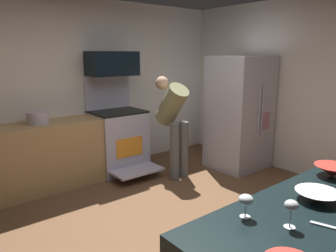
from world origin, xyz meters
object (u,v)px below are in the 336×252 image
mixing_bowl_prep (333,171)px  microwave (112,64)px  mixing_bowl_small (317,196)px  wine_glass_near (291,207)px  refrigerator (239,113)px  person_cook (173,119)px  wine_glass_mid (246,201)px  stock_pot (38,118)px  oven_range (118,139)px

mixing_bowl_prep → microwave: bearing=89.2°
microwave → mixing_bowl_prep: size_ratio=2.83×
mixing_bowl_prep → mixing_bowl_small: bearing=-164.9°
wine_glass_near → refrigerator: bearing=43.0°
wine_glass_near → microwave: bearing=74.8°
mixing_bowl_prep → wine_glass_near: (-0.91, -0.20, 0.08)m
person_cook → wine_glass_near: person_cook is taller
microwave → mixing_bowl_small: bearing=-98.8°
mixing_bowl_prep → wine_glass_mid: bearing=179.2°
person_cook → mixing_bowl_prep: 2.60m
stock_pot → mixing_bowl_small: bearing=-79.4°
wine_glass_mid → mixing_bowl_small: bearing=-15.7°
person_cook → stock_pot: (-1.70, 0.71, 0.11)m
oven_range → person_cook: (0.53, -0.70, 0.36)m
wine_glass_near → person_cook: bearing=61.4°
mixing_bowl_small → wine_glass_near: 0.44m
wine_glass_near → mixing_bowl_prep: bearing=12.3°
wine_glass_near → wine_glass_mid: bearing=113.5°
oven_range → wine_glass_mid: bearing=-108.1°
person_cook → stock_pot: 1.85m
wine_glass_near → wine_glass_mid: wine_glass_near is taller
microwave → mixing_bowl_small: microwave is taller
refrigerator → mixing_bowl_prep: 2.75m
microwave → stock_pot: (-1.17, -0.08, -0.67)m
microwave → wine_glass_near: 3.71m
mixing_bowl_prep → refrigerator: bearing=53.0°
person_cook → stock_pot: bearing=157.2°
refrigerator → wine_glass_mid: refrigerator is taller
microwave → stock_pot: 1.35m
wine_glass_near → stock_pot: size_ratio=0.56×
mixing_bowl_small → microwave: bearing=81.2°
mixing_bowl_small → mixing_bowl_prep: size_ratio=1.03×
oven_range → person_cook: size_ratio=1.00×
mixing_bowl_small → stock_pot: stock_pot is taller
mixing_bowl_prep → stock_pot: (-1.12, 3.25, 0.04)m
oven_range → person_cook: bearing=-52.8°
person_cook → wine_glass_near: bearing=-118.6°
wine_glass_mid → mixing_bowl_prep: bearing=-0.8°
refrigerator → person_cook: (-1.07, 0.34, -0.01)m
person_cook → wine_glass_near: (-1.49, -2.74, 0.15)m
refrigerator → person_cook: refrigerator is taller
mixing_bowl_prep → wine_glass_mid: wine_glass_mid is taller
wine_glass_mid → stock_pot: (-0.12, 3.24, -0.02)m
refrigerator → wine_glass_near: size_ratio=11.35×
person_cook → mixing_bowl_prep: size_ratio=5.63×
oven_range → microwave: 1.15m
wine_glass_mid → refrigerator: bearing=39.4°
wine_glass_near → stock_pot: bearing=93.4°
oven_range → refrigerator: (1.60, -1.04, 0.38)m
mixing_bowl_prep → oven_range: bearing=89.2°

